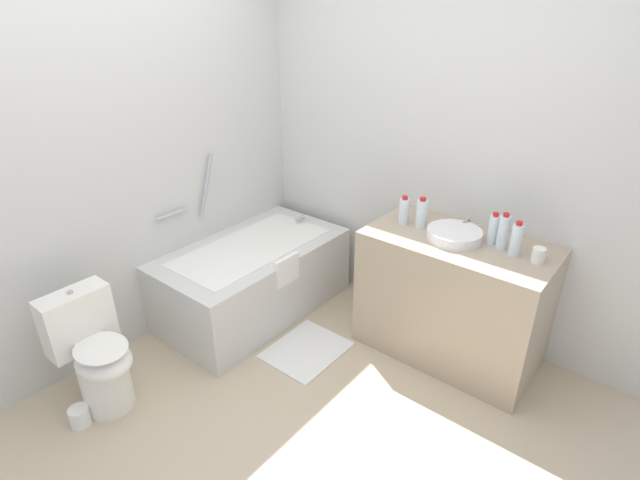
# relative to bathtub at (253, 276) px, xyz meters

# --- Properties ---
(ground_plane) EXTENTS (4.06, 4.06, 0.00)m
(ground_plane) POSITION_rel_bathtub_xyz_m (-0.76, -0.98, -0.29)
(ground_plane) COLOR #C1AD8E
(wall_back_tiled) EXTENTS (3.46, 0.10, 2.41)m
(wall_back_tiled) POSITION_rel_bathtub_xyz_m (-0.76, 0.43, 0.92)
(wall_back_tiled) COLOR silver
(wall_back_tiled) RESTS_ON ground_plane
(wall_right_mirror) EXTENTS (0.10, 3.14, 2.41)m
(wall_right_mirror) POSITION_rel_bathtub_xyz_m (0.82, -0.98, 0.92)
(wall_right_mirror) COLOR silver
(wall_right_mirror) RESTS_ON ground_plane
(bathtub) EXTENTS (1.41, 0.77, 1.17)m
(bathtub) POSITION_rel_bathtub_xyz_m (0.00, 0.00, 0.00)
(bathtub) COLOR silver
(bathtub) RESTS_ON ground_plane
(toilet) EXTENTS (0.38, 0.47, 0.72)m
(toilet) POSITION_rel_bathtub_xyz_m (-1.25, -0.01, 0.06)
(toilet) COLOR white
(toilet) RESTS_ON ground_plane
(vanity_counter) EXTENTS (0.61, 1.13, 0.84)m
(vanity_counter) POSITION_rel_bathtub_xyz_m (0.47, -1.37, 0.13)
(vanity_counter) COLOR tan
(vanity_counter) RESTS_ON ground_plane
(sink_basin) EXTENTS (0.33, 0.33, 0.06)m
(sink_basin) POSITION_rel_bathtub_xyz_m (0.45, -1.33, 0.58)
(sink_basin) COLOR white
(sink_basin) RESTS_ON vanity_counter
(sink_faucet) EXTENTS (0.10, 0.15, 0.08)m
(sink_faucet) POSITION_rel_bathtub_xyz_m (0.65, -1.33, 0.58)
(sink_faucet) COLOR #A2A2A7
(sink_faucet) RESTS_ON vanity_counter
(water_bottle_0) EXTENTS (0.07, 0.07, 0.20)m
(water_bottle_0) POSITION_rel_bathtub_xyz_m (0.49, -1.09, 0.64)
(water_bottle_0) COLOR silver
(water_bottle_0) RESTS_ON vanity_counter
(water_bottle_1) EXTENTS (0.06, 0.06, 0.23)m
(water_bottle_1) POSITION_rel_bathtub_xyz_m (0.51, -1.60, 0.65)
(water_bottle_1) COLOR silver
(water_bottle_1) RESTS_ON vanity_counter
(water_bottle_2) EXTENTS (0.06, 0.06, 0.20)m
(water_bottle_2) POSITION_rel_bathtub_xyz_m (0.54, -1.53, 0.64)
(water_bottle_2) COLOR silver
(water_bottle_2) RESTS_ON vanity_counter
(water_bottle_3) EXTENTS (0.07, 0.07, 0.19)m
(water_bottle_3) POSITION_rel_bathtub_xyz_m (0.47, -0.97, 0.64)
(water_bottle_3) COLOR silver
(water_bottle_3) RESTS_ON vanity_counter
(water_bottle_4) EXTENTS (0.06, 0.06, 0.21)m
(water_bottle_4) POSITION_rel_bathtub_xyz_m (0.47, -1.69, 0.65)
(water_bottle_4) COLOR silver
(water_bottle_4) RESTS_ON vanity_counter
(drinking_glass_0) EXTENTS (0.07, 0.07, 0.09)m
(drinking_glass_0) POSITION_rel_bathtub_xyz_m (0.47, -1.82, 0.59)
(drinking_glass_0) COLOR white
(drinking_glass_0) RESTS_ON vanity_counter
(bath_mat) EXTENTS (0.53, 0.44, 0.01)m
(bath_mat) POSITION_rel_bathtub_xyz_m (-0.15, -0.64, -0.28)
(bath_mat) COLOR white
(bath_mat) RESTS_ON ground_plane
(toilet_paper_roll) EXTENTS (0.11, 0.11, 0.11)m
(toilet_paper_roll) POSITION_rel_bathtub_xyz_m (-1.43, -0.07, -0.23)
(toilet_paper_roll) COLOR white
(toilet_paper_roll) RESTS_ON ground_plane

